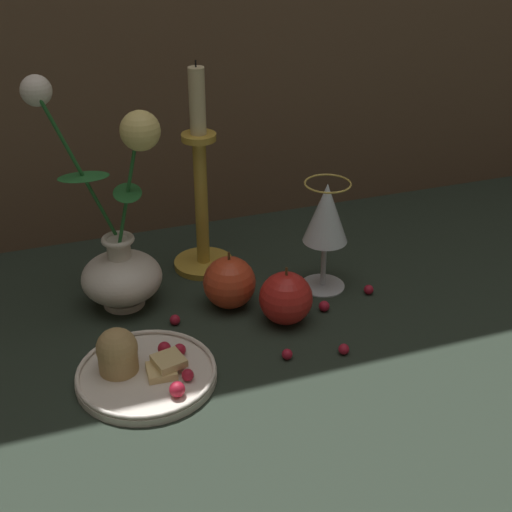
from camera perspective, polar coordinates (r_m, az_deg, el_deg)
The scene contains 12 objects.
ground_plane at distance 1.04m, azimuth -0.17°, elevation -4.82°, with size 2.40×2.40×0.00m, color #232D23.
vase at distance 1.04m, azimuth -10.85°, elevation 0.40°, with size 0.17×0.12×0.35m.
plate_with_pastries at distance 0.93m, azimuth -9.29°, elevation -8.77°, with size 0.18×0.18×0.07m.
wine_glass at distance 1.06m, azimuth 5.62°, elevation 3.10°, with size 0.07×0.07×0.17m.
candlestick at distance 1.11m, azimuth -4.41°, elevation 4.62°, with size 0.10×0.10×0.33m.
apple_beside_vase at distance 1.04m, azimuth -2.14°, elevation -2.14°, with size 0.08×0.08×0.09m.
apple_near_glass at distance 1.01m, azimuth 2.40°, elevation -3.39°, with size 0.08×0.08×0.09m.
berry_near_plate at distance 1.05m, azimuth 5.48°, elevation -4.02°, with size 0.02×0.02×0.02m, color #AD192D.
berry_front_center at distance 1.03m, azimuth -6.50°, elevation -5.10°, with size 0.01×0.01×0.01m, color #AD192D.
berry_by_glass_stem at distance 0.97m, azimuth 7.04°, elevation -7.41°, with size 0.01×0.01×0.01m, color #AD192D.
berry_under_candlestick at distance 1.10m, azimuth 8.92°, elevation -2.58°, with size 0.01×0.01×0.01m, color #AD192D.
berry_far_right at distance 0.95m, azimuth 2.51°, elevation -7.86°, with size 0.01×0.01×0.01m, color #AD192D.
Camera 1 is at (-0.28, -0.82, 0.58)m, focal length 50.00 mm.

